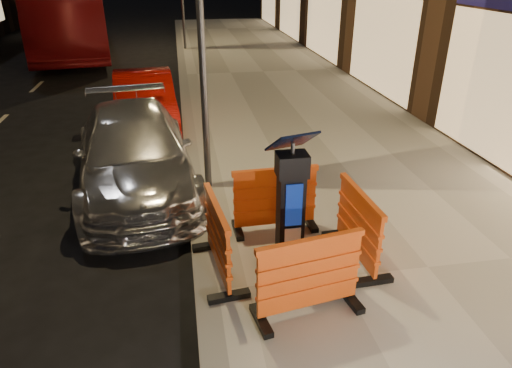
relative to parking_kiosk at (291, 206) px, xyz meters
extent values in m
plane|color=black|center=(-1.14, -0.38, -1.06)|extent=(120.00, 120.00, 0.00)
cube|color=#9A978C|center=(1.86, -0.38, -0.99)|extent=(6.00, 60.00, 0.15)
cube|color=slate|center=(-1.14, -0.38, -0.99)|extent=(0.30, 60.00, 0.15)
cube|color=black|center=(0.00, 0.00, 0.00)|extent=(0.62, 0.62, 1.82)
cube|color=#E14F14|center=(0.00, -0.95, -0.40)|extent=(1.38, 0.75, 1.02)
cube|color=#E14F14|center=(0.00, 0.95, -0.40)|extent=(1.32, 0.58, 1.02)
cube|color=#E14F14|center=(-0.95, 0.00, -0.40)|extent=(0.69, 1.36, 1.02)
cube|color=#E14F14|center=(0.95, 0.00, -0.40)|extent=(0.60, 1.33, 1.02)
imported|color=silver|center=(-2.20, 3.10, -1.06)|extent=(2.61, 5.16, 1.44)
imported|color=#900C07|center=(-2.20, 6.71, -1.06)|extent=(1.80, 4.25, 1.37)
imported|color=maroon|center=(-6.13, 18.61, -1.06)|extent=(4.77, 12.39, 3.37)
cylinder|color=#3F3F44|center=(-0.89, 2.62, 2.09)|extent=(0.12, 0.12, 6.00)
camera|label=1|loc=(-1.29, -4.97, 2.81)|focal=32.00mm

